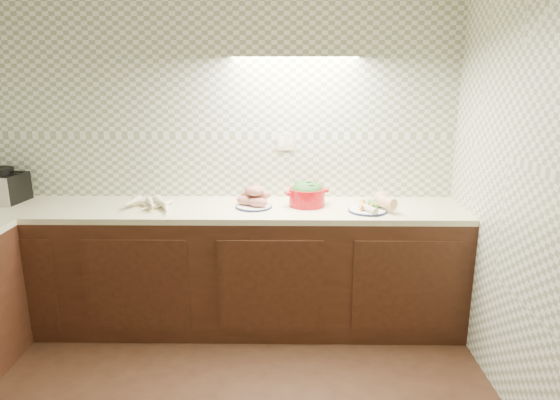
{
  "coord_description": "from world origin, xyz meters",
  "views": [
    {
      "loc": [
        0.55,
        -1.87,
        1.86
      ],
      "look_at": [
        0.51,
        1.25,
        1.02
      ],
      "focal_mm": 32.0,
      "sensor_mm": 36.0,
      "label": 1
    }
  ],
  "objects_px": {
    "dutch_oven": "(307,194)",
    "onion_bowl": "(251,197)",
    "parsnip_pile": "(152,205)",
    "sweet_potato_plate": "(254,199)",
    "veg_plate": "(375,204)"
  },
  "relations": [
    {
      "from": "dutch_oven",
      "to": "onion_bowl",
      "type": "bearing_deg",
      "value": 148.95
    },
    {
      "from": "onion_bowl",
      "to": "parsnip_pile",
      "type": "bearing_deg",
      "value": -165.48
    },
    {
      "from": "onion_bowl",
      "to": "dutch_oven",
      "type": "distance_m",
      "value": 0.41
    },
    {
      "from": "sweet_potato_plate",
      "to": "veg_plate",
      "type": "relative_size",
      "value": 0.78
    },
    {
      "from": "dutch_oven",
      "to": "veg_plate",
      "type": "height_order",
      "value": "dutch_oven"
    },
    {
      "from": "sweet_potato_plate",
      "to": "veg_plate",
      "type": "xyz_separation_m",
      "value": [
        0.83,
        -0.06,
        -0.02
      ]
    },
    {
      "from": "parsnip_pile",
      "to": "dutch_oven",
      "type": "relative_size",
      "value": 1.23
    },
    {
      "from": "sweet_potato_plate",
      "to": "dutch_oven",
      "type": "relative_size",
      "value": 0.82
    },
    {
      "from": "veg_plate",
      "to": "parsnip_pile",
      "type": "bearing_deg",
      "value": 179.85
    },
    {
      "from": "parsnip_pile",
      "to": "veg_plate",
      "type": "relative_size",
      "value": 1.16
    },
    {
      "from": "parsnip_pile",
      "to": "dutch_oven",
      "type": "bearing_deg",
      "value": 5.43
    },
    {
      "from": "onion_bowl",
      "to": "veg_plate",
      "type": "height_order",
      "value": "veg_plate"
    },
    {
      "from": "dutch_oven",
      "to": "veg_plate",
      "type": "bearing_deg",
      "value": -33.54
    },
    {
      "from": "sweet_potato_plate",
      "to": "veg_plate",
      "type": "distance_m",
      "value": 0.84
    },
    {
      "from": "parsnip_pile",
      "to": "veg_plate",
      "type": "distance_m",
      "value": 1.54
    }
  ]
}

